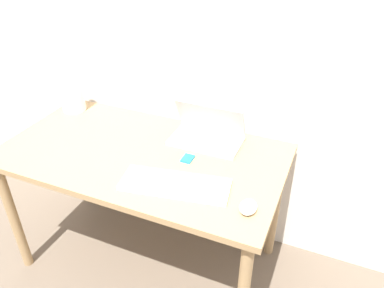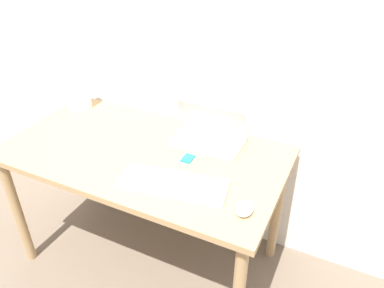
{
  "view_description": "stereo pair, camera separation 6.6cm",
  "coord_description": "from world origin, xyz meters",
  "px_view_note": "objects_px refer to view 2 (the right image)",
  "views": [
    {
      "loc": [
        0.8,
        -0.9,
        1.7
      ],
      "look_at": [
        0.25,
        0.38,
        0.82
      ],
      "focal_mm": 35.0,
      "sensor_mm": 36.0,
      "label": 1
    },
    {
      "loc": [
        0.86,
        -0.88,
        1.7
      ],
      "look_at": [
        0.25,
        0.38,
        0.82
      ],
      "focal_mm": 35.0,
      "sensor_mm": 36.0,
      "label": 2
    }
  ],
  "objects_px": {
    "laptop": "(209,133)",
    "vase": "(77,86)",
    "keyboard": "(173,184)",
    "mouse": "(245,209)",
    "mp3_player": "(188,158)"
  },
  "relations": [
    {
      "from": "laptop",
      "to": "vase",
      "type": "relative_size",
      "value": 1.28
    },
    {
      "from": "mouse",
      "to": "vase",
      "type": "relative_size",
      "value": 0.34
    },
    {
      "from": "laptop",
      "to": "vase",
      "type": "height_order",
      "value": "vase"
    },
    {
      "from": "keyboard",
      "to": "vase",
      "type": "height_order",
      "value": "vase"
    },
    {
      "from": "laptop",
      "to": "keyboard",
      "type": "bearing_deg",
      "value": -89.11
    },
    {
      "from": "mouse",
      "to": "laptop",
      "type": "bearing_deg",
      "value": 128.19
    },
    {
      "from": "mouse",
      "to": "vase",
      "type": "bearing_deg",
      "value": 159.41
    },
    {
      "from": "mouse",
      "to": "vase",
      "type": "height_order",
      "value": "vase"
    },
    {
      "from": "keyboard",
      "to": "mp3_player",
      "type": "bearing_deg",
      "value": 98.89
    },
    {
      "from": "keyboard",
      "to": "vase",
      "type": "relative_size",
      "value": 1.76
    },
    {
      "from": "mouse",
      "to": "mp3_player",
      "type": "relative_size",
      "value": 1.38
    },
    {
      "from": "keyboard",
      "to": "mp3_player",
      "type": "height_order",
      "value": "keyboard"
    },
    {
      "from": "keyboard",
      "to": "vase",
      "type": "bearing_deg",
      "value": 153.76
    },
    {
      "from": "mouse",
      "to": "vase",
      "type": "distance_m",
      "value": 1.23
    },
    {
      "from": "laptop",
      "to": "mouse",
      "type": "distance_m",
      "value": 0.52
    }
  ]
}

